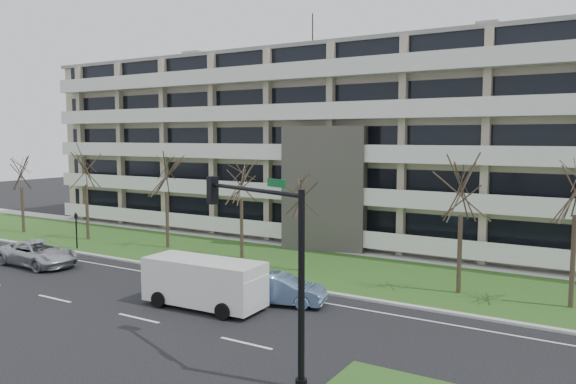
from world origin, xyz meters
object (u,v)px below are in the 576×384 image
Objects in this scene: pedestrian_signal at (76,226)px; white_van at (205,279)px; blue_sedan at (280,289)px; traffic_signal at (266,247)px; silver_pickup at (38,253)px.

white_van is at bearing 3.16° from pedestrian_signal.
blue_sedan is 0.66× the size of traffic_signal.
silver_pickup is 14.91m from white_van.
pedestrian_signal is at bearing 158.18° from white_van.
white_van is 2.26× the size of pedestrian_signal.
traffic_signal reaches higher than white_van.
silver_pickup is 0.84× the size of traffic_signal.
blue_sedan is 0.74× the size of white_van.
pedestrian_signal is (-2.36, 4.79, 0.93)m from silver_pickup.
traffic_signal is at bearing -37.22° from white_van.
blue_sedan is 1.67× the size of pedestrian_signal.
silver_pickup is 1.28× the size of blue_sedan.
pedestrian_signal is (-17.20, 6.11, 0.33)m from white_van.
pedestrian_signal reaches higher than white_van.
traffic_signal is at bearing -1.51° from pedestrian_signal.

